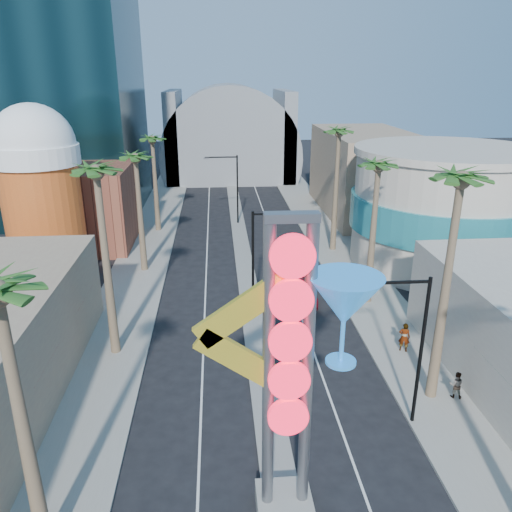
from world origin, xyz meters
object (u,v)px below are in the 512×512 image
at_px(red_pickup, 300,292).
at_px(pedestrian_a, 404,337).
at_px(neon_sign, 311,356).
at_px(pedestrian_b, 456,385).

relative_size(red_pickup, pedestrian_a, 2.79).
bearing_deg(red_pickup, neon_sign, -93.07).
height_order(pedestrian_a, pedestrian_b, pedestrian_a).
height_order(neon_sign, pedestrian_b, neon_sign).
distance_m(red_pickup, pedestrian_a, 9.63).
height_order(red_pickup, pedestrian_a, pedestrian_a).
bearing_deg(pedestrian_b, pedestrian_a, -58.15).
bearing_deg(pedestrian_a, neon_sign, 78.58).
bearing_deg(red_pickup, pedestrian_b, -58.11).
distance_m(neon_sign, red_pickup, 20.96).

